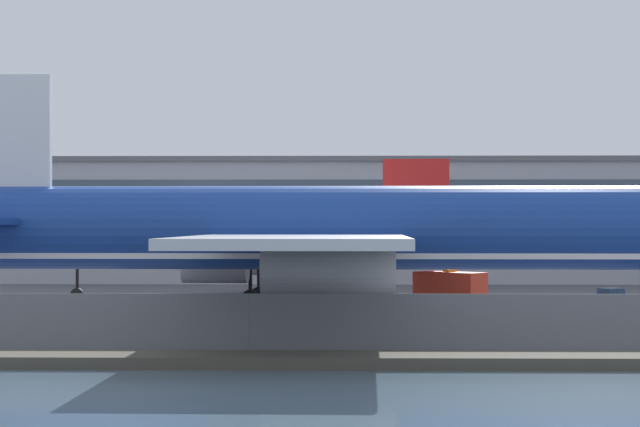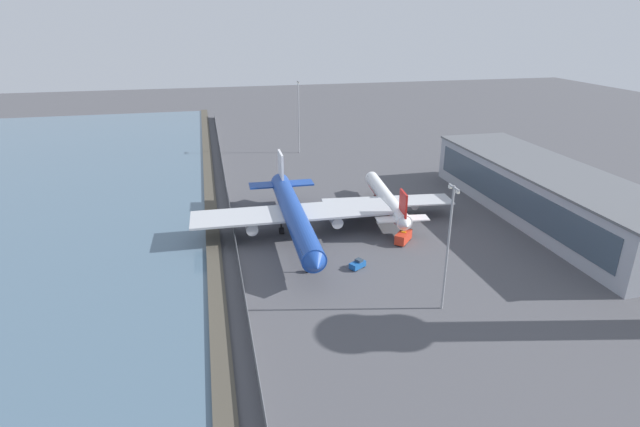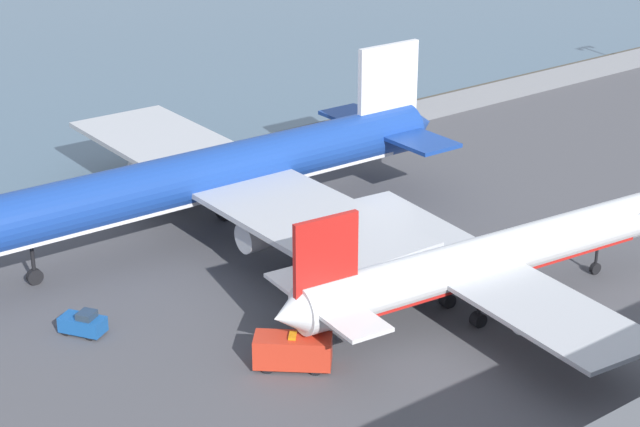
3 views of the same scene
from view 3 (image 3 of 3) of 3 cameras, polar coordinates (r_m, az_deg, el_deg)
The scene contains 7 objects.
ground_plane at distance 92.49m, azimuth -2.48°, elevation -1.15°, with size 500.00×500.00×0.00m, color #4C4C51.
shoreline_seawall at distance 108.65m, azimuth -8.75°, elevation 2.42°, with size 320.00×3.00×0.50m.
perimeter_fence at distance 104.58m, azimuth -7.57°, elevation 2.32°, with size 280.00×0.10×2.70m.
cargo_jet_blue at distance 91.11m, azimuth -5.65°, elevation 2.02°, with size 50.61×43.46×14.08m.
passenger_jet_white_red at distance 78.97m, azimuth 8.71°, elevation -2.52°, with size 36.34×31.39×10.55m.
baggage_tug at distance 78.12m, azimuth -12.52°, elevation -5.75°, with size 3.05×3.56×1.80m.
ops_van at distance 72.01m, azimuth -1.35°, elevation -7.32°, with size 5.28×5.03×2.48m.
Camera 3 is at (48.50, 69.48, 37.08)m, focal length 60.00 mm.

